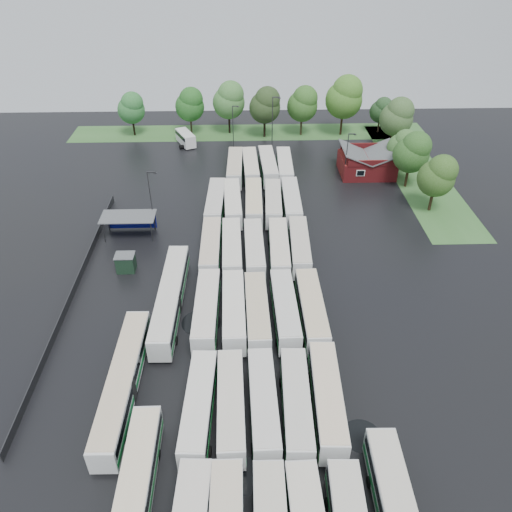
{
  "coord_description": "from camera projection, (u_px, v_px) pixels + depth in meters",
  "views": [
    {
      "loc": [
        0.37,
        -44.39,
        41.94
      ],
      "look_at": [
        2.0,
        12.0,
        2.5
      ],
      "focal_mm": 35.0,
      "sensor_mm": 36.0,
      "label": 1
    }
  ],
  "objects": [
    {
      "name": "ground",
      "position": [
        242.0,
        330.0,
        60.39
      ],
      "size": [
        160.0,
        160.0,
        0.0
      ],
      "primitive_type": "plane",
      "color": "black",
      "rests_on": "ground"
    },
    {
      "name": "brick_building",
      "position": [
        367.0,
        164.0,
        94.92
      ],
      "size": [
        10.07,
        8.6,
        5.39
      ],
      "color": "maroon",
      "rests_on": "ground"
    },
    {
      "name": "wash_shed",
      "position": [
        129.0,
        218.0,
        76.31
      ],
      "size": [
        8.2,
        4.2,
        3.58
      ],
      "color": "#2D2D30",
      "rests_on": "ground"
    },
    {
      "name": "utility_hut",
      "position": [
        126.0,
        263.0,
        69.57
      ],
      "size": [
        2.7,
        2.2,
        2.62
      ],
      "color": "black",
      "rests_on": "ground"
    },
    {
      "name": "grass_strip_north",
      "position": [
        249.0,
        132.0,
        113.52
      ],
      "size": [
        80.0,
        10.0,
        0.01
      ],
      "primitive_type": "cube",
      "color": "#35652C",
      "rests_on": "ground"
    },
    {
      "name": "grass_strip_east",
      "position": [
        417.0,
        173.0,
        96.25
      ],
      "size": [
        10.0,
        50.0,
        0.01
      ],
      "primitive_type": "cube",
      "color": "#35652C",
      "rests_on": "ground"
    },
    {
      "name": "west_fence",
      "position": [
        75.0,
        288.0,
        66.07
      ],
      "size": [
        0.1,
        50.0,
        1.2
      ],
      "primitive_type": "cube",
      "color": "#2D2D30",
      "rests_on": "ground"
    },
    {
      "name": "bus_r1c0",
      "position": [
        199.0,
        406.0,
        48.81
      ],
      "size": [
        3.2,
        12.44,
        3.43
      ],
      "rotation": [
        0.0,
        0.0,
        -0.05
      ],
      "color": "silver",
      "rests_on": "ground"
    },
    {
      "name": "bus_r1c1",
      "position": [
        231.0,
        405.0,
        48.92
      ],
      "size": [
        2.9,
        12.36,
        3.43
      ],
      "rotation": [
        0.0,
        0.0,
        0.02
      ],
      "color": "silver",
      "rests_on": "ground"
    },
    {
      "name": "bus_r1c2",
      "position": [
        263.0,
        404.0,
        49.1
      ],
      "size": [
        2.91,
        12.36,
        3.43
      ],
      "rotation": [
        0.0,
        0.0,
        0.02
      ],
      "color": "silver",
      "rests_on": "ground"
    },
    {
      "name": "bus_r1c3",
      "position": [
        296.0,
        404.0,
        48.99
      ],
      "size": [
        3.01,
        12.53,
        3.47
      ],
      "rotation": [
        0.0,
        0.0,
        -0.03
      ],
      "color": "silver",
      "rests_on": "ground"
    },
    {
      "name": "bus_r1c4",
      "position": [
        327.0,
        399.0,
        49.47
      ],
      "size": [
        3.26,
        13.0,
        3.59
      ],
      "rotation": [
        0.0,
        0.0,
        -0.04
      ],
      "color": "silver",
      "rests_on": "ground"
    },
    {
      "name": "bus_r2c0",
      "position": [
        207.0,
        310.0,
        60.35
      ],
      "size": [
        2.94,
        12.96,
        3.6
      ],
      "rotation": [
        0.0,
        0.0,
        -0.01
      ],
      "color": "silver",
      "rests_on": "ground"
    },
    {
      "name": "bus_r2c1",
      "position": [
        234.0,
        311.0,
        60.36
      ],
      "size": [
        2.96,
        12.7,
        3.52
      ],
      "rotation": [
        0.0,
        0.0,
        0.02
      ],
      "color": "silver",
      "rests_on": "ground"
    },
    {
      "name": "bus_r2c2",
      "position": [
        257.0,
        312.0,
        60.12
      ],
      "size": [
        2.92,
        12.56,
        3.48
      ],
      "rotation": [
        0.0,
        0.0,
        0.02
      ],
      "color": "silver",
      "rests_on": "ground"
    },
    {
      "name": "bus_r2c3",
      "position": [
        285.0,
        310.0,
        60.45
      ],
      "size": [
        3.01,
        12.74,
        3.53
      ],
      "rotation": [
        0.0,
        0.0,
        0.03
      ],
      "color": "silver",
      "rests_on": "ground"
    },
    {
      "name": "bus_r2c4",
      "position": [
        311.0,
        310.0,
        60.4
      ],
      "size": [
        2.86,
        12.92,
        3.59
      ],
      "rotation": [
        0.0,
        0.0,
        0.01
      ],
      "color": "silver",
      "rests_on": "ground"
    },
    {
      "name": "bus_r3c0",
      "position": [
        211.0,
        248.0,
        71.55
      ],
      "size": [
        2.69,
        12.55,
        3.49
      ],
      "rotation": [
        0.0,
        0.0,
        0.0
      ],
      "color": "silver",
      "rests_on": "ground"
    },
    {
      "name": "bus_r3c1",
      "position": [
        232.0,
        249.0,
        71.31
      ],
      "size": [
        2.95,
        12.65,
        3.51
      ],
      "rotation": [
        0.0,
        0.0,
        0.02
      ],
      "color": "silver",
      "rests_on": "ground"
    },
    {
      "name": "bus_r3c2",
      "position": [
        254.0,
        249.0,
        71.23
      ],
      "size": [
        2.85,
        12.51,
        3.47
      ],
      "rotation": [
        0.0,
        0.0,
        0.02
      ],
      "color": "silver",
      "rests_on": "ground"
    },
    {
      "name": "bus_r3c3",
      "position": [
        279.0,
        249.0,
        71.3
      ],
      "size": [
        2.99,
        12.71,
        3.52
      ],
      "rotation": [
        0.0,
        0.0,
        -0.02
      ],
      "color": "silver",
      "rests_on": "ground"
    },
    {
      "name": "bus_r3c4",
      "position": [
        299.0,
        247.0,
        71.82
      ],
      "size": [
        3.14,
        12.54,
        3.46
      ],
      "rotation": [
        0.0,
        0.0,
        -0.04
      ],
      "color": "silver",
      "rests_on": "ground"
    },
    {
      "name": "bus_r4c0",
      "position": [
        216.0,
        203.0,
        82.34
      ],
      "size": [
        3.16,
        12.85,
        3.55
      ],
      "rotation": [
        0.0,
        0.0,
        -0.04
      ],
      "color": "silver",
      "rests_on": "ground"
    },
    {
      "name": "bus_r4c1",
      "position": [
        233.0,
        203.0,
        82.32
      ],
      "size": [
        3.19,
        12.7,
        3.51
      ],
      "rotation": [
        0.0,
        0.0,
        0.04
      ],
      "color": "silver",
      "rests_on": "ground"
    },
    {
      "name": "bus_r4c2",
      "position": [
        254.0,
        203.0,
        82.46
      ],
      "size": [
        2.89,
        12.73,
        3.53
      ],
      "rotation": [
        0.0,
        0.0,
        -0.02
      ],
      "color": "silver",
      "rests_on": "ground"
    },
    {
      "name": "bus_r4c3",
      "position": [
        273.0,
        203.0,
        82.42
      ],
      "size": [
        3.08,
        12.45,
        3.44
      ],
      "rotation": [
        0.0,
        0.0,
        -0.04
      ],
      "color": "silver",
      "rests_on": "ground"
    },
    {
      "name": "bus_r4c4",
      "position": [
        291.0,
        202.0,
        82.6
      ],
      "size": [
        2.91,
        12.85,
        3.57
      ],
      "rotation": [
        0.0,
        0.0,
        -0.01
      ],
      "color": "silver",
      "rests_on": "ground"
    },
    {
      "name": "bus_r5c1",
      "position": [
        235.0,
        168.0,
        93.49
      ],
      "size": [
        3.02,
        12.87,
        3.57
      ],
      "rotation": [
        0.0,
        0.0,
        -0.02
      ],
      "color": "silver",
      "rests_on": "ground"
    },
    {
      "name": "bus_r5c2",
      "position": [
        251.0,
        167.0,
        93.74
      ],
      "size": [
        3.06,
        12.65,
        3.5
      ],
      "rotation": [
        0.0,
        0.0,
        0.03
      ],
      "color": "silver",
      "rests_on": "ground"
    },
    {
      "name": "bus_r5c3",
      "position": [
        268.0,
        166.0,
        93.99
      ],
      "size": [
        3.31,
        13.09,
        3.61
      ],
      "rotation": [
        0.0,
        0.0,
        0.04
      ],
      "color": "silver",
      "rests_on": "ground"
    },
    {
      "name": "bus_r5c4",
      "position": [
        285.0,
        167.0,
        93.83
      ],
      "size": [
        2.92,
        12.6,
        3.49
      ],
      "rotation": [
        0.0,
        0.0,
        -0.02
      ],
      "color": "silver",
      "rests_on": "ground"
    },
    {
      "name": "artic_bus_west_a",
      "position": [
        132.0,
        511.0,
        40.29
      ],
      "size": [
        2.64,
        18.56,
        3.44
      ],
      "rotation": [
        0.0,
        0.0,
        0.0
      ],
      "color": "silver",
      "rests_on": "ground"
    },
    {
      "name": "artic_bus_west_b",
      "position": [
        170.0,
        298.0,
        62.32
      ],
      "size": [
        3.13,
        19.07,
        3.53
      ],
      "rotation": [
        0.0,
        0.0,
        -0.02
      ],
      "color": "silver",
      "rests_on": "ground"
    },
    {
      "name": "artic_bus_west_c",
      "position": [
        123.0,
        382.0,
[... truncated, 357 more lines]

